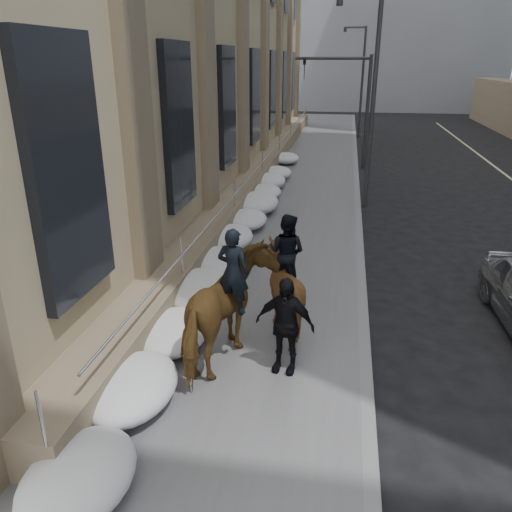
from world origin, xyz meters
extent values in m
plane|color=black|center=(0.00, 0.00, 0.00)|extent=(140.00, 140.00, 0.00)
cube|color=#58575A|center=(0.00, 10.00, 0.06)|extent=(5.00, 80.00, 0.12)
cube|color=slate|center=(2.62, 10.00, 0.06)|extent=(0.24, 80.00, 0.12)
cube|color=#77634D|center=(-2.25, 20.00, 0.45)|extent=(1.10, 44.00, 0.90)
cylinder|color=silver|center=(-1.80, 20.00, 1.35)|extent=(0.06, 42.00, 0.06)
cube|color=black|center=(-2.70, 13.00, 4.00)|extent=(0.20, 2.20, 4.50)
cube|color=gray|center=(-6.00, 72.00, 10.00)|extent=(24.00, 12.00, 20.00)
cylinder|color=#2D2D30|center=(2.90, 14.00, 4.00)|extent=(0.18, 0.18, 8.00)
cylinder|color=#2D2D30|center=(1.40, 14.00, 7.75)|extent=(0.24, 0.24, 0.30)
cylinder|color=#2D2D30|center=(2.90, 34.00, 4.00)|extent=(0.18, 0.18, 8.00)
cube|color=#2D2D30|center=(2.10, 34.00, 7.90)|extent=(1.60, 0.15, 0.12)
cylinder|color=#2D2D30|center=(1.40, 34.00, 7.75)|extent=(0.24, 0.24, 0.30)
cylinder|color=#2D2D30|center=(3.00, 22.00, 3.00)|extent=(0.20, 0.20, 6.00)
cylinder|color=#2D2D30|center=(1.00, 22.00, 5.80)|extent=(4.00, 0.16, 0.16)
imported|color=black|center=(-0.50, 22.00, 5.30)|extent=(0.18, 0.22, 1.10)
ellipsoid|color=silver|center=(-1.45, 0.00, 0.46)|extent=(1.50, 2.10, 0.68)
ellipsoid|color=silver|center=(-1.40, 4.00, 0.48)|extent=(1.60, 2.20, 0.72)
ellipsoid|color=silver|center=(-1.50, 8.00, 0.44)|extent=(1.40, 2.00, 0.64)
ellipsoid|color=silver|center=(-1.35, 12.00, 0.50)|extent=(1.70, 2.30, 0.76)
ellipsoid|color=silver|center=(-1.45, 16.00, 0.45)|extent=(1.50, 2.10, 0.66)
imported|color=#4F3617|center=(-0.07, 1.56, 1.24)|extent=(1.70, 2.85, 2.25)
imported|color=black|center=(-0.07, 1.71, 2.04)|extent=(0.70, 0.53, 1.72)
imported|color=#492C15|center=(0.80, 3.10, 1.08)|extent=(2.04, 2.16, 1.93)
imported|color=black|center=(0.80, 3.25, 1.88)|extent=(1.01, 0.89, 1.72)
imported|color=black|center=(1.02, 1.51, 1.10)|extent=(1.20, 0.64, 1.96)
camera|label=1|loc=(1.93, -6.75, 5.80)|focal=35.00mm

